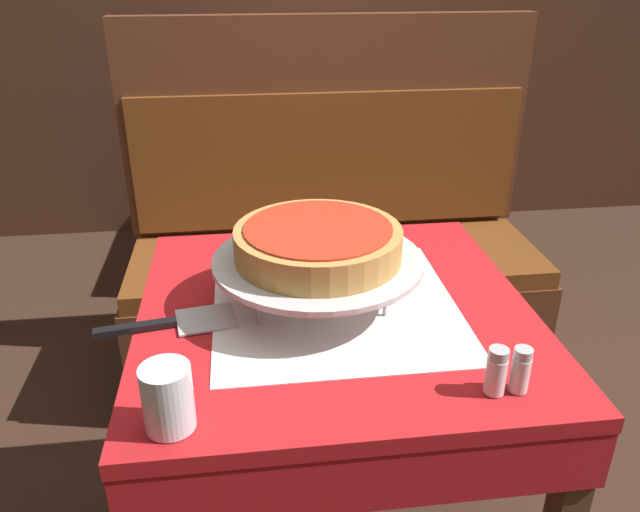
% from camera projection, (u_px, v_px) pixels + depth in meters
% --- Properties ---
extents(dining_table_front, '(0.76, 0.76, 0.74)m').
position_uv_depth(dining_table_front, '(335.00, 346.00, 1.26)').
color(dining_table_front, red).
rests_on(dining_table_front, ground_plane).
extents(dining_table_rear, '(0.77, 0.77, 0.75)m').
position_uv_depth(dining_table_rear, '(322.00, 132.00, 2.80)').
color(dining_table_rear, red).
rests_on(dining_table_rear, ground_plane).
extents(booth_bench, '(1.37, 0.51, 1.19)m').
position_uv_depth(booth_bench, '(334.00, 279.00, 2.17)').
color(booth_bench, brown).
rests_on(booth_bench, ground_plane).
extents(pizza_pan_stand, '(0.41, 0.41, 0.10)m').
position_uv_depth(pizza_pan_stand, '(318.00, 262.00, 1.20)').
color(pizza_pan_stand, '#ADADB2').
rests_on(pizza_pan_stand, dining_table_front).
extents(deep_dish_pizza, '(0.32, 0.32, 0.06)m').
position_uv_depth(deep_dish_pizza, '(318.00, 242.00, 1.18)').
color(deep_dish_pizza, '#C68E47').
rests_on(deep_dish_pizza, pizza_pan_stand).
extents(pizza_server, '(0.26, 0.11, 0.01)m').
position_uv_depth(pizza_server, '(174.00, 323.00, 1.15)').
color(pizza_server, '#BCBCC1').
rests_on(pizza_server, dining_table_front).
extents(water_glass_near, '(0.07, 0.07, 0.10)m').
position_uv_depth(water_glass_near, '(168.00, 398.00, 0.89)').
color(water_glass_near, silver).
rests_on(water_glass_near, dining_table_front).
extents(salt_shaker, '(0.03, 0.03, 0.08)m').
position_uv_depth(salt_shaker, '(496.00, 371.00, 0.96)').
color(salt_shaker, silver).
rests_on(salt_shaker, dining_table_front).
extents(pepper_shaker, '(0.03, 0.03, 0.08)m').
position_uv_depth(pepper_shaker, '(521.00, 370.00, 0.97)').
color(pepper_shaker, silver).
rests_on(pepper_shaker, dining_table_front).
extents(condiment_caddy, '(0.12, 0.12, 0.15)m').
position_uv_depth(condiment_caddy, '(313.00, 100.00, 2.71)').
color(condiment_caddy, black).
rests_on(condiment_caddy, dining_table_rear).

